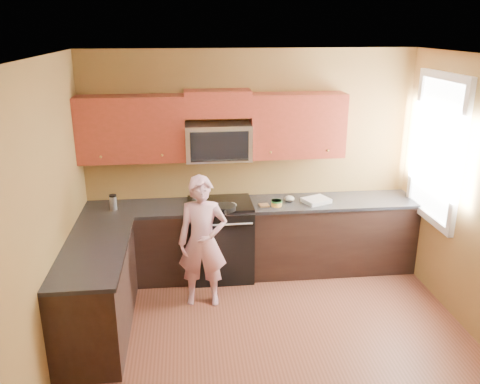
{
  "coord_description": "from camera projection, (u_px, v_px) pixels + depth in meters",
  "views": [
    {
      "loc": [
        -0.77,
        -3.82,
        2.95
      ],
      "look_at": [
        -0.2,
        1.3,
        1.2
      ],
      "focal_mm": 36.91,
      "sensor_mm": 36.0,
      "label": 1
    }
  ],
  "objects": [
    {
      "name": "upper_cab_right",
      "position": [
        296.0,
        156.0,
        5.94
      ],
      "size": [
        1.12,
        0.33,
        0.75
      ],
      "primitive_type": null,
      "color": "maroon",
      "rests_on": "wall_back"
    },
    {
      "name": "countertop_left",
      "position": [
        94.0,
        250.0,
        4.73
      ],
      "size": [
        0.62,
        1.6,
        0.04
      ],
      "primitive_type": "cube",
      "color": "black",
      "rests_on": "cabinet_left_run"
    },
    {
      "name": "wall_left",
      "position": [
        37.0,
        234.0,
        3.98
      ],
      "size": [
        0.0,
        4.0,
        4.0
      ],
      "primitive_type": "plane",
      "rotation": [
        1.57,
        0.0,
        1.57
      ],
      "color": "brown",
      "rests_on": "ground"
    },
    {
      "name": "countertop_back",
      "position": [
        253.0,
        205.0,
        5.93
      ],
      "size": [
        4.0,
        0.62,
        0.04
      ],
      "primitive_type": "cube",
      "color": "black",
      "rests_on": "cabinet_back_run"
    },
    {
      "name": "toast_slice",
      "position": [
        264.0,
        205.0,
        5.83
      ],
      "size": [
        0.12,
        0.12,
        0.01
      ],
      "primitive_type": "cube",
      "rotation": [
        0.0,
        0.0,
        0.1
      ],
      "color": "#B27F47",
      "rests_on": "countertop_back"
    },
    {
      "name": "upper_cab_over_mw",
      "position": [
        217.0,
        103.0,
        5.64
      ],
      "size": [
        0.76,
        0.33,
        0.3
      ],
      "primitive_type": "cube",
      "color": "maroon",
      "rests_on": "wall_back"
    },
    {
      "name": "floor",
      "position": [
        276.0,
        356.0,
        4.63
      ],
      "size": [
        4.0,
        4.0,
        0.0
      ],
      "primitive_type": "plane",
      "color": "brown",
      "rests_on": "ground"
    },
    {
      "name": "window",
      "position": [
        437.0,
        149.0,
        5.43
      ],
      "size": [
        0.06,
        1.06,
        1.66
      ],
      "primitive_type": null,
      "color": "white",
      "rests_on": "wall_right"
    },
    {
      "name": "wall_back",
      "position": [
        250.0,
        162.0,
        6.08
      ],
      "size": [
        4.0,
        0.0,
        4.0
      ],
      "primitive_type": "plane",
      "rotation": [
        1.57,
        0.0,
        0.0
      ],
      "color": "brown",
      "rests_on": "ground"
    },
    {
      "name": "cabinet_left_run",
      "position": [
        97.0,
        293.0,
        4.87
      ],
      "size": [
        0.6,
        1.6,
        0.88
      ],
      "primitive_type": "cube",
      "color": "black",
      "rests_on": "floor"
    },
    {
      "name": "ceiling",
      "position": [
        285.0,
        60.0,
        3.76
      ],
      "size": [
        4.0,
        4.0,
        0.0
      ],
      "primitive_type": "plane",
      "rotation": [
        3.14,
        0.0,
        0.0
      ],
      "color": "white",
      "rests_on": "ground"
    },
    {
      "name": "frying_pan",
      "position": [
        225.0,
        210.0,
        5.62
      ],
      "size": [
        0.28,
        0.45,
        0.06
      ],
      "primitive_type": null,
      "rotation": [
        0.0,
        0.0,
        -0.07
      ],
      "color": "black",
      "rests_on": "stove"
    },
    {
      "name": "woman",
      "position": [
        203.0,
        242.0,
        5.31
      ],
      "size": [
        0.57,
        0.4,
        1.47
      ],
      "primitive_type": "imported",
      "rotation": [
        0.0,
        0.0,
        -0.09
      ],
      "color": "pink",
      "rests_on": "floor"
    },
    {
      "name": "napkin_a",
      "position": [
        232.0,
        205.0,
        5.77
      ],
      "size": [
        0.12,
        0.13,
        0.06
      ],
      "primitive_type": "ellipsoid",
      "rotation": [
        0.0,
        0.0,
        -0.12
      ],
      "color": "silver",
      "rests_on": "countertop_back"
    },
    {
      "name": "glass_c",
      "position": [
        195.0,
        199.0,
        5.89
      ],
      "size": [
        0.07,
        0.07,
        0.12
      ],
      "primitive_type": "cylinder",
      "rotation": [
        0.0,
        0.0,
        -0.04
      ],
      "color": "silver",
      "rests_on": "countertop_back"
    },
    {
      "name": "travel_mug",
      "position": [
        114.0,
        210.0,
        5.71
      ],
      "size": [
        0.1,
        0.1,
        0.18
      ],
      "primitive_type": null,
      "rotation": [
        0.0,
        0.0,
        -0.25
      ],
      "color": "silver",
      "rests_on": "countertop_back"
    },
    {
      "name": "cabinet_back_run",
      "position": [
        253.0,
        239.0,
        6.09
      ],
      "size": [
        4.0,
        0.6,
        0.88
      ],
      "primitive_type": "cube",
      "color": "black",
      "rests_on": "floor"
    },
    {
      "name": "butter_tub",
      "position": [
        277.0,
        206.0,
        5.82
      ],
      "size": [
        0.16,
        0.16,
        0.09
      ],
      "primitive_type": null,
      "rotation": [
        0.0,
        0.0,
        -0.36
      ],
      "color": "#F7B241",
      "rests_on": "countertop_back"
    },
    {
      "name": "stove",
      "position": [
        220.0,
        239.0,
        6.01
      ],
      "size": [
        0.76,
        0.65,
        0.95
      ],
      "primitive_type": null,
      "color": "black",
      "rests_on": "floor"
    },
    {
      "name": "upper_cab_left",
      "position": [
        134.0,
        161.0,
        5.74
      ],
      "size": [
        1.22,
        0.33,
        0.75
      ],
      "primitive_type": null,
      "color": "maroon",
      "rests_on": "wall_back"
    },
    {
      "name": "dish_towel",
      "position": [
        316.0,
        200.0,
        5.94
      ],
      "size": [
        0.37,
        0.34,
        0.05
      ],
      "primitive_type": "cube",
      "rotation": [
        0.0,
        0.0,
        0.4
      ],
      "color": "white",
      "rests_on": "countertop_back"
    },
    {
      "name": "microwave",
      "position": [
        219.0,
        159.0,
        5.81
      ],
      "size": [
        0.76,
        0.4,
        0.42
      ],
      "primitive_type": null,
      "color": "silver",
      "rests_on": "wall_back"
    },
    {
      "name": "napkin_b",
      "position": [
        289.0,
        199.0,
        5.98
      ],
      "size": [
        0.15,
        0.16,
        0.07
      ],
      "primitive_type": "ellipsoid",
      "rotation": [
        0.0,
        0.0,
        -0.23
      ],
      "color": "silver",
      "rests_on": "countertop_back"
    }
  ]
}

